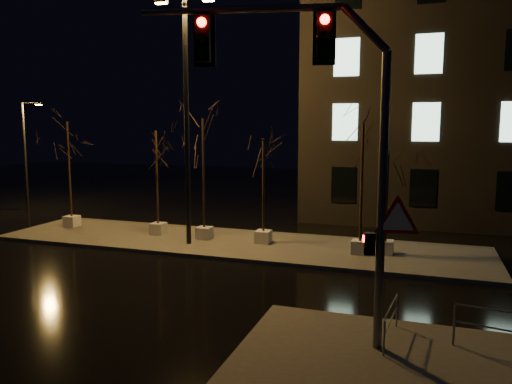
% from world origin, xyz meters
% --- Properties ---
extents(ground, '(90.00, 90.00, 0.00)m').
position_xyz_m(ground, '(0.00, 0.00, 0.00)').
color(ground, black).
rests_on(ground, ground).
extents(median, '(22.00, 5.00, 0.15)m').
position_xyz_m(median, '(0.00, 6.00, 0.07)').
color(median, '#46433E').
rests_on(median, ground).
extents(sidewalk_corner, '(7.00, 5.00, 0.15)m').
position_xyz_m(sidewalk_corner, '(7.50, -3.50, 0.07)').
color(sidewalk_corner, '#46433E').
rests_on(sidewalk_corner, ground).
extents(tree_0, '(1.80, 1.80, 5.52)m').
position_xyz_m(tree_0, '(-9.13, 6.55, 4.34)').
color(tree_0, beige).
rests_on(tree_0, median).
extents(tree_1, '(1.80, 1.80, 5.08)m').
position_xyz_m(tree_1, '(-3.94, 6.31, 4.00)').
color(tree_1, beige).
rests_on(tree_1, median).
extents(tree_2, '(1.80, 1.80, 5.64)m').
position_xyz_m(tree_2, '(-1.46, 6.16, 4.43)').
color(tree_2, beige).
rests_on(tree_2, median).
extents(tree_3, '(1.80, 1.80, 4.75)m').
position_xyz_m(tree_3, '(1.36, 6.27, 3.76)').
color(tree_3, beige).
rests_on(tree_3, median).
extents(tree_4, '(1.80, 1.80, 5.41)m').
position_xyz_m(tree_4, '(5.67, 5.71, 4.26)').
color(tree_4, beige).
rests_on(tree_4, median).
extents(tree_5, '(1.80, 1.80, 4.26)m').
position_xyz_m(tree_5, '(6.64, 6.04, 3.39)').
color(tree_5, beige).
rests_on(tree_5, median).
extents(traffic_signal_mast, '(6.31, 1.40, 7.84)m').
position_xyz_m(traffic_signal_mast, '(5.89, -3.14, 5.30)').
color(traffic_signal_mast, '#585C60').
rests_on(traffic_signal_mast, sidewalk_corner).
extents(streetlight_main, '(2.63, 0.56, 10.52)m').
position_xyz_m(streetlight_main, '(-1.73, 5.10, 6.22)').
color(streetlight_main, black).
rests_on(streetlight_main, median).
extents(streetlight_far, '(1.30, 0.58, 6.78)m').
position_xyz_m(streetlight_far, '(-15.77, 10.75, 3.73)').
color(streetlight_far, black).
rests_on(streetlight_far, ground).
extents(guard_rail_a, '(2.37, 0.52, 1.04)m').
position_xyz_m(guard_rail_a, '(10.00, -2.39, 0.83)').
color(guard_rail_a, '#585C60').
rests_on(guard_rail_a, sidewalk_corner).
extents(guard_rail_b, '(0.23, 1.88, 0.89)m').
position_xyz_m(guard_rail_b, '(7.40, -2.37, 0.73)').
color(guard_rail_b, '#585C60').
rests_on(guard_rail_b, sidewalk_corner).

